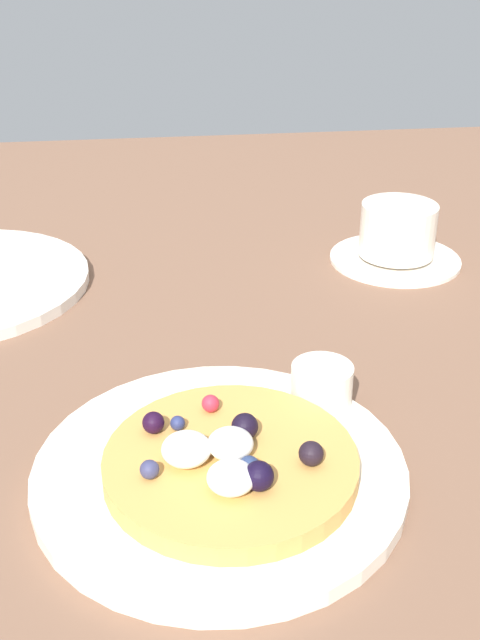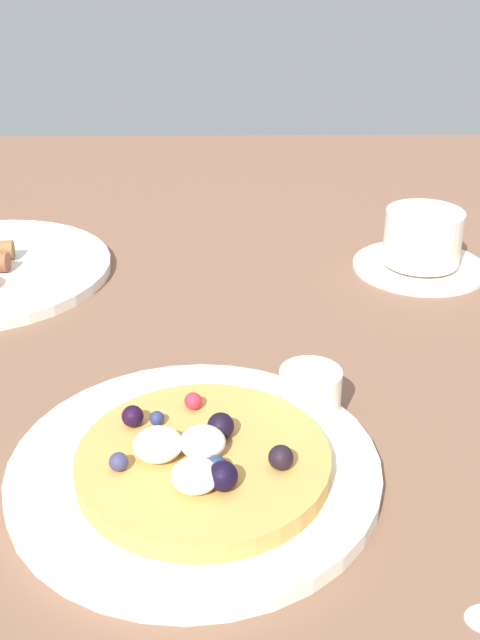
{
  "view_description": "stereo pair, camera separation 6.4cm",
  "coord_description": "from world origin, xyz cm",
  "px_view_note": "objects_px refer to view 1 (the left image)",
  "views": [
    {
      "loc": [
        -0.68,
        -57.32,
        34.41
      ],
      "look_at": [
        6.56,
        -0.68,
        4.0
      ],
      "focal_mm": 43.21,
      "sensor_mm": 36.0,
      "label": 1
    },
    {
      "loc": [
        5.72,
        -57.77,
        34.41
      ],
      "look_at": [
        6.56,
        -0.68,
        4.0
      ],
      "focal_mm": 43.21,
      "sensor_mm": 36.0,
      "label": 2
    }
  ],
  "objects_px": {
    "coffee_saucer": "(395,257)",
    "coffee_cup": "(398,228)",
    "pancake_plate": "(220,471)",
    "syrup_ramekin": "(322,384)"
  },
  "relations": [
    {
      "from": "pancake_plate",
      "to": "coffee_saucer",
      "type": "bearing_deg",
      "value": 56.06
    },
    {
      "from": "pancake_plate",
      "to": "coffee_saucer",
      "type": "relative_size",
      "value": 1.77
    },
    {
      "from": "coffee_saucer",
      "to": "coffee_cup",
      "type": "distance_m",
      "value": 0.03
    },
    {
      "from": "coffee_cup",
      "to": "pancake_plate",
      "type": "bearing_deg",
      "value": -123.94
    },
    {
      "from": "coffee_cup",
      "to": "coffee_saucer",
      "type": "bearing_deg",
      "value": -124.32
    },
    {
      "from": "coffee_saucer",
      "to": "coffee_cup",
      "type": "xyz_separation_m",
      "value": [
        0.0,
        0.0,
        0.03
      ]
    },
    {
      "from": "pancake_plate",
      "to": "coffee_cup",
      "type": "bearing_deg",
      "value": 56.06
    },
    {
      "from": "coffee_saucer",
      "to": "syrup_ramekin",
      "type": "bearing_deg",
      "value": -117.79
    },
    {
      "from": "syrup_ramekin",
      "to": "coffee_saucer",
      "type": "bearing_deg",
      "value": 62.21
    },
    {
      "from": "pancake_plate",
      "to": "coffee_saucer",
      "type": "distance_m",
      "value": 0.41
    }
  ]
}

